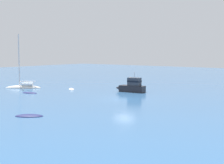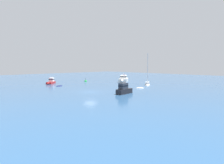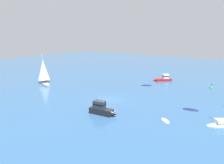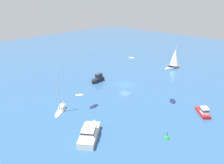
# 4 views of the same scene
# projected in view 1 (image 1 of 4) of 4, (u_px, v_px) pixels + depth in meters

# --- Properties ---
(ground_plane) EXTENTS (160.00, 160.00, 0.00)m
(ground_plane) POSITION_uv_depth(u_px,v_px,m) (124.00, 99.00, 41.16)
(ground_plane) COLOR #2D5684
(tender) EXTENTS (2.87, 2.54, 0.39)m
(tender) POSITION_uv_depth(u_px,v_px,m) (29.00, 116.00, 30.45)
(tender) COLOR #191E4C
(tender) RESTS_ON ground
(dinghy) EXTENTS (2.06, 1.94, 0.46)m
(dinghy) POSITION_uv_depth(u_px,v_px,m) (71.00, 90.00, 51.28)
(dinghy) COLOR silver
(dinghy) RESTS_ON ground
(launch) EXTENTS (4.77, 1.76, 2.86)m
(launch) POSITION_uv_depth(u_px,v_px,m) (131.00, 86.00, 48.32)
(launch) COLOR black
(launch) RESTS_ON ground
(tender_1) EXTENTS (2.71, 1.49, 0.32)m
(tender_1) POSITION_uv_depth(u_px,v_px,m) (30.00, 93.00, 47.01)
(tender_1) COLOR #191E4C
(tender_1) RESTS_ON ground
(yacht_1) EXTENTS (5.47, 4.47, 9.13)m
(yacht_1) POSITION_uv_depth(u_px,v_px,m) (23.00, 87.00, 53.22)
(yacht_1) COLOR silver
(yacht_1) RESTS_ON ground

